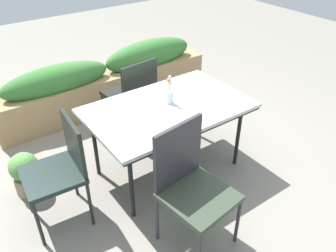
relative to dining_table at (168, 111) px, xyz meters
The scene contains 8 objects.
ground_plane 0.69m from the dining_table, 39.25° to the left, with size 12.00×12.00×0.00m, color gray.
dining_table is the anchor object (origin of this frame).
chair_near_left 0.85m from the dining_table, 114.12° to the right, with size 0.54×0.54×1.01m.
chair_far_side 0.80m from the dining_table, 84.73° to the left, with size 0.53×0.53×0.91m.
chair_end_left 1.06m from the dining_table, behind, with size 0.49×0.49×0.93m.
flower_vase 0.15m from the dining_table, 39.67° to the left, with size 0.07×0.07×0.27m.
planter_box 1.53m from the dining_table, 85.25° to the left, with size 2.85×0.38×0.78m.
potted_plant 1.42m from the dining_table, 158.65° to the left, with size 0.26×0.26×0.43m.
Camera 1 is at (-1.64, -2.26, 2.31)m, focal length 36.75 mm.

